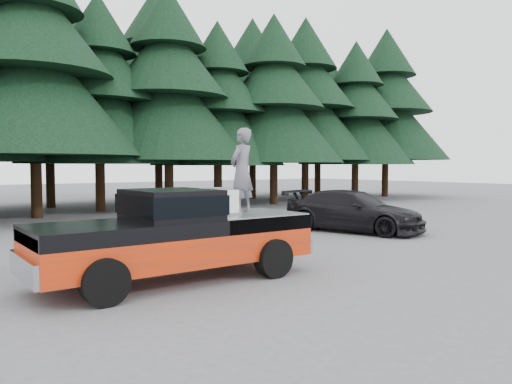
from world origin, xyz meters
TOP-DOWN VIEW (x-y plane):
  - ground at (0.00, 0.00)m, footprint 120.00×120.00m
  - pickup_truck at (-1.72, -0.70)m, footprint 6.00×2.04m
  - truck_cab at (-1.82, -0.70)m, footprint 1.66×1.90m
  - air_compressor at (-0.80, -0.85)m, footprint 0.95×0.87m
  - man_on_bed at (0.09, -0.53)m, footprint 0.83×0.70m
  - parked_car at (7.19, 2.52)m, footprint 3.53×5.58m
  - treeline at (0.42, 17.20)m, footprint 60.15×16.05m

SIDE VIEW (x-z plane):
  - ground at x=0.00m, z-range 0.00..0.00m
  - pickup_truck at x=-1.72m, z-range 0.00..1.33m
  - parked_car at x=7.19m, z-range 0.00..1.51m
  - air_compressor at x=-0.80m, z-range 1.33..1.86m
  - truck_cab at x=-1.82m, z-range 1.33..1.92m
  - man_on_bed at x=0.09m, z-range 1.33..3.28m
  - treeline at x=0.42m, z-range -1.03..16.47m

